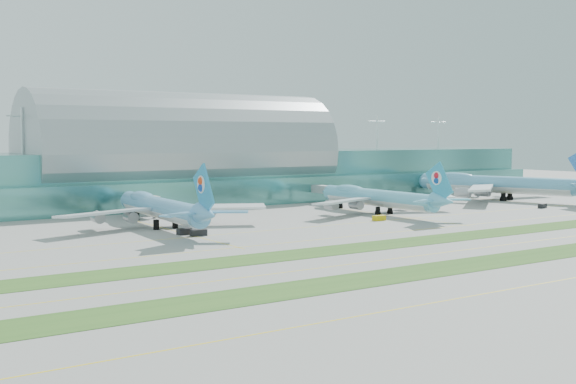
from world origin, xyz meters
TOP-DOWN VIEW (x-y plane):
  - ground at (0.00, 0.00)m, footprint 700.00×700.00m
  - terminal at (0.01, 128.79)m, footprint 340.00×69.10m
  - grass_strip_near at (0.00, -28.00)m, footprint 420.00×12.00m
  - grass_strip_far at (0.00, 2.00)m, footprint 420.00×12.00m
  - taxiline_b at (0.00, -14.00)m, footprint 420.00×0.35m
  - taxiline_c at (0.00, 18.00)m, footprint 420.00×0.35m
  - taxiline_d at (0.00, 40.00)m, footprint 420.00×0.35m
  - airliner_b at (-38.61, 62.64)m, footprint 61.97×70.48m
  - airliner_c at (37.76, 57.57)m, footprint 58.83×66.69m
  - airliner_d at (112.25, 69.90)m, footprint 68.40×79.24m
  - gse_c at (-39.62, 45.16)m, footprint 3.72×2.26m
  - gse_d at (-37.53, 40.93)m, footprint 4.32×2.47m
  - gse_e at (24.60, 41.08)m, footprint 3.99×2.26m
  - gse_f at (58.17, 57.19)m, footprint 3.94×2.78m
  - gse_g at (99.58, 37.75)m, footprint 4.47×2.85m

SIDE VIEW (x-z plane):
  - ground at x=0.00m, z-range 0.00..0.00m
  - taxiline_b at x=0.00m, z-range 0.00..0.01m
  - taxiline_c at x=0.00m, z-range 0.00..0.01m
  - taxiline_d at x=0.00m, z-range 0.00..0.01m
  - grass_strip_near at x=0.00m, z-range 0.00..0.08m
  - grass_strip_far at x=0.00m, z-range 0.00..0.08m
  - gse_f at x=58.17m, z-range 0.00..1.46m
  - gse_e at x=24.60m, z-range 0.00..1.57m
  - gse_g at x=99.58m, z-range 0.00..1.66m
  - gse_c at x=-39.62m, z-range 0.00..1.67m
  - gse_d at x=-37.53m, z-range 0.00..1.69m
  - airliner_c at x=37.76m, z-range -3.52..14.86m
  - airliner_b at x=-38.61m, z-range -3.71..15.68m
  - airliner_d at x=112.25m, z-range -4.27..18.01m
  - terminal at x=0.01m, z-range -3.77..32.23m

